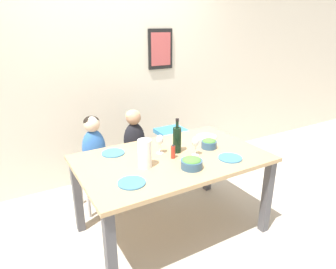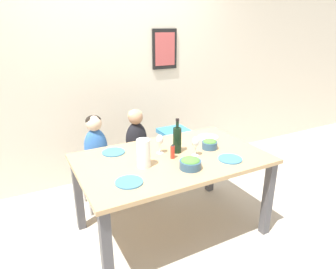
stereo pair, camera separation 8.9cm
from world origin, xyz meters
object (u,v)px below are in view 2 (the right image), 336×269
at_px(dinner_plate_back_right, 208,137).
at_px(dinner_plate_back_left, 114,152).
at_px(chair_far_left, 98,171).
at_px(dinner_plate_front_right, 230,159).
at_px(chair_right_highchair, 175,143).
at_px(dinner_plate_front_left, 129,182).
at_px(salad_bowl_large, 190,163).
at_px(person_child_center, 136,133).
at_px(wine_bottle, 177,139).
at_px(wine_glass_near, 196,142).
at_px(chair_far_center, 137,162).
at_px(paper_towel_roll, 144,153).
at_px(wine_glass_far, 160,140).
at_px(salad_bowl_small, 209,144).
at_px(person_child_left, 95,140).

bearing_deg(dinner_plate_back_right, dinner_plate_back_left, 174.86).
relative_size(chair_far_left, dinner_plate_back_right, 2.38).
relative_size(dinner_plate_back_left, dinner_plate_front_right, 1.00).
relative_size(chair_right_highchair, dinner_plate_back_right, 3.44).
relative_size(dinner_plate_front_left, dinner_plate_front_right, 1.00).
xyz_separation_m(salad_bowl_large, dinner_plate_back_left, (-0.44, 0.58, -0.04)).
height_order(person_child_center, wine_bottle, wine_bottle).
bearing_deg(wine_glass_near, chair_far_center, 105.75).
bearing_deg(wine_glass_near, paper_towel_roll, 178.65).
bearing_deg(chair_far_left, chair_right_highchair, 0.00).
height_order(wine_glass_near, salad_bowl_large, wine_glass_near).
distance_m(chair_right_highchair, salad_bowl_large, 1.11).
height_order(chair_far_center, salad_bowl_large, salad_bowl_large).
relative_size(chair_far_left, salad_bowl_large, 2.75).
xyz_separation_m(chair_right_highchair, person_child_center, (-0.48, 0.00, 0.20)).
bearing_deg(wine_glass_far, salad_bowl_small, -14.68).
distance_m(salad_bowl_large, dinner_plate_back_left, 0.73).
xyz_separation_m(salad_bowl_small, dinner_plate_front_left, (-0.88, -0.25, -0.04)).
distance_m(chair_far_left, salad_bowl_large, 1.17).
relative_size(chair_far_left, salad_bowl_small, 3.35).
relative_size(person_child_left, dinner_plate_back_right, 2.56).
bearing_deg(wine_glass_far, dinner_plate_front_left, -139.50).
xyz_separation_m(wine_bottle, dinner_plate_back_right, (0.45, 0.17, -0.12)).
relative_size(person_child_left, dinner_plate_front_left, 2.56).
xyz_separation_m(chair_right_highchair, wine_glass_near, (-0.25, -0.80, 0.33)).
bearing_deg(person_child_center, salad_bowl_large, -86.94).
height_order(wine_glass_near, dinner_plate_back_left, wine_glass_near).
distance_m(dinner_plate_front_left, dinner_plate_back_left, 0.58).
bearing_deg(wine_glass_near, person_child_left, 129.68).
distance_m(wine_bottle, wine_glass_near, 0.17).
relative_size(wine_glass_near, dinner_plate_back_right, 0.85).
height_order(wine_glass_far, salad_bowl_large, wine_glass_far).
height_order(person_child_center, dinner_plate_front_right, person_child_center).
xyz_separation_m(dinner_plate_front_left, dinner_plate_back_left, (0.07, 0.57, 0.00)).
relative_size(wine_glass_far, salad_bowl_small, 1.20).
bearing_deg(person_child_left, salad_bowl_large, -63.67).
relative_size(wine_glass_near, salad_bowl_small, 1.20).
height_order(chair_right_highchair, wine_bottle, wine_bottle).
height_order(wine_glass_far, dinner_plate_back_right, wine_glass_far).
relative_size(chair_far_left, wine_bottle, 1.54).
relative_size(chair_right_highchair, dinner_plate_front_right, 3.44).
bearing_deg(chair_right_highchair, person_child_left, 179.94).
bearing_deg(chair_far_left, wine_glass_far, -55.62).
height_order(salad_bowl_large, dinner_plate_front_right, salad_bowl_large).
height_order(chair_far_left, dinner_plate_back_right, dinner_plate_back_right).
bearing_deg(wine_bottle, person_child_left, 130.04).
bearing_deg(wine_bottle, paper_towel_roll, -161.84).
xyz_separation_m(chair_far_center, chair_right_highchair, (0.48, 0.00, 0.14)).
distance_m(chair_far_left, person_child_center, 0.55).
distance_m(salad_bowl_small, dinner_plate_back_left, 0.87).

